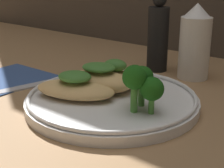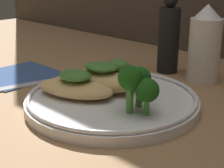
{
  "view_description": "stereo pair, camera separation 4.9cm",
  "coord_description": "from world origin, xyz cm",
  "px_view_note": "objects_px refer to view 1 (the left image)",
  "views": [
    {
      "loc": [
        29.25,
        -36.32,
        19.43
      ],
      "look_at": [
        0.0,
        0.0,
        3.4
      ],
      "focal_mm": 55.0,
      "sensor_mm": 36.0,
      "label": 1
    },
    {
      "loc": [
        32.92,
        -33.03,
        19.43
      ],
      "look_at": [
        0.0,
        0.0,
        3.4
      ],
      "focal_mm": 55.0,
      "sensor_mm": 36.0,
      "label": 2
    }
  ],
  "objects_px": {
    "broccoli_bunch": "(142,82)",
    "pepper_grinder": "(158,36)",
    "plate": "(112,100)",
    "sauce_bottle": "(195,43)"
  },
  "relations": [
    {
      "from": "sauce_bottle",
      "to": "pepper_grinder",
      "type": "relative_size",
      "value": 0.91
    },
    {
      "from": "broccoli_bunch",
      "to": "pepper_grinder",
      "type": "xyz_separation_m",
      "value": [
        -0.11,
        0.21,
        0.01
      ]
    },
    {
      "from": "plate",
      "to": "broccoli_bunch",
      "type": "bearing_deg",
      "value": -12.66
    },
    {
      "from": "plate",
      "to": "sauce_bottle",
      "type": "xyz_separation_m",
      "value": [
        0.03,
        0.2,
        0.05
      ]
    },
    {
      "from": "plate",
      "to": "pepper_grinder",
      "type": "height_order",
      "value": "pepper_grinder"
    },
    {
      "from": "pepper_grinder",
      "to": "broccoli_bunch",
      "type": "bearing_deg",
      "value": -63.14
    },
    {
      "from": "plate",
      "to": "broccoli_bunch",
      "type": "xyz_separation_m",
      "value": [
        0.06,
        -0.01,
        0.04
      ]
    },
    {
      "from": "broccoli_bunch",
      "to": "pepper_grinder",
      "type": "height_order",
      "value": "pepper_grinder"
    },
    {
      "from": "pepper_grinder",
      "to": "plate",
      "type": "bearing_deg",
      "value": -76.71
    },
    {
      "from": "broccoli_bunch",
      "to": "sauce_bottle",
      "type": "bearing_deg",
      "value": 98.22
    }
  ]
}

